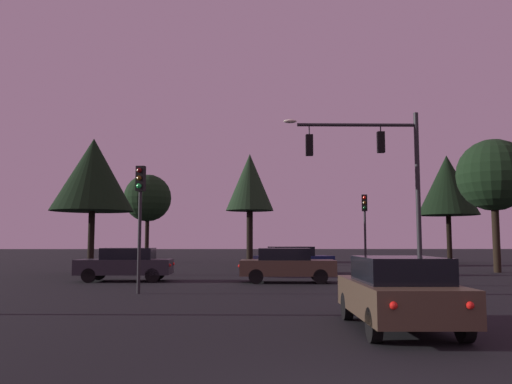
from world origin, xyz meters
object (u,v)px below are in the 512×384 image
car_nearside_lane (398,292)px  tree_lot_edge (148,198)px  car_crossing_right (126,264)px  traffic_signal_mast_arm (381,167)px  tree_behind_sign (93,175)px  tree_center_horizon (250,183)px  tree_left_far (493,176)px  car_crossing_left (287,265)px  traffic_light_corner_right (140,203)px  tree_right_cluster (447,185)px  car_far_lane (293,259)px  traffic_light_corner_left (365,218)px

car_nearside_lane → tree_lot_edge: (-11.76, 34.10, 4.73)m
car_crossing_right → traffic_signal_mast_arm: bearing=-13.0°
tree_behind_sign → tree_center_horizon: bearing=50.2°
car_nearside_lane → tree_left_far: (11.47, 19.20, 4.90)m
car_crossing_left → tree_left_far: 15.42m
tree_behind_sign → tree_lot_edge: 16.48m
traffic_signal_mast_arm → traffic_light_corner_right: (-9.48, -3.04, -1.78)m
tree_right_cluster → tree_lot_edge: (-25.63, 1.80, -0.99)m
car_far_lane → tree_lot_edge: bearing=125.6°
traffic_signal_mast_arm → traffic_light_corner_right: bearing=-162.2°
car_crossing_left → tree_lot_edge: tree_lot_edge is taller
tree_left_far → car_nearside_lane: bearing=-120.9°
car_crossing_right → traffic_light_corner_right: bearing=-72.8°
traffic_light_corner_left → car_crossing_right: bearing=-161.7°
car_far_lane → tree_center_horizon: (-2.37, 9.71, 5.42)m
traffic_light_corner_left → car_nearside_lane: 17.58m
car_nearside_lane → traffic_light_corner_left: bearing=79.2°
car_crossing_right → tree_lot_edge: tree_lot_edge is taller
traffic_light_corner_left → car_crossing_right: (-12.00, -3.96, -2.29)m
traffic_signal_mast_arm → car_far_lane: bearing=111.1°
tree_left_far → tree_right_cluster: 13.35m
car_nearside_lane → tree_left_far: tree_left_far is taller
traffic_light_corner_right → car_nearside_lane: traffic_light_corner_right is taller
car_crossing_right → tree_center_horizon: size_ratio=0.51×
traffic_signal_mast_arm → car_nearside_lane: size_ratio=1.72×
traffic_light_corner_left → car_far_lane: size_ratio=0.95×
traffic_light_corner_left → tree_right_cluster: 18.82m
tree_left_far → tree_right_cluster: size_ratio=0.86×
car_crossing_right → tree_left_far: size_ratio=0.55×
tree_behind_sign → tree_center_horizon: size_ratio=0.89×
traffic_light_corner_left → car_crossing_left: bearing=-133.6°
car_crossing_left → tree_center_horizon: size_ratio=0.51×
car_nearside_lane → tree_lot_edge: 36.38m
car_far_lane → traffic_light_corner_right: bearing=-120.5°
car_crossing_left → tree_left_far: size_ratio=0.55×
tree_right_cluster → car_far_lane: bearing=-136.1°
car_crossing_right → traffic_light_corner_left: bearing=18.3°
car_far_lane → tree_behind_sign: tree_behind_sign is taller
car_crossing_right → tree_behind_sign: (-2.95, 4.46, 4.68)m
traffic_light_corner_left → car_crossing_right: 12.84m
traffic_signal_mast_arm → tree_lot_edge: bearing=121.2°
traffic_light_corner_left → tree_behind_sign: bearing=178.1°
traffic_light_corner_left → car_nearside_lane: traffic_light_corner_left is taller
traffic_signal_mast_arm → tree_left_far: (8.97, 8.63, 0.73)m
car_crossing_left → tree_lot_edge: bearing=115.4°
car_far_lane → tree_left_far: 13.00m
car_crossing_right → tree_behind_sign: bearing=123.4°
car_crossing_left → tree_lot_edge: 24.67m
traffic_signal_mast_arm → car_far_lane: traffic_signal_mast_arm is taller
traffic_light_corner_left → car_crossing_right: size_ratio=1.00×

